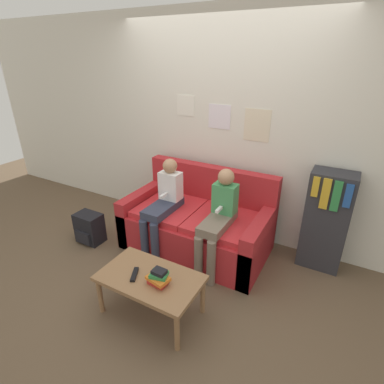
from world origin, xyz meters
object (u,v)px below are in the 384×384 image
couch (198,224)px  tv_remote (134,274)px  backpack (89,228)px  coffee_table (150,281)px  bookshelf (326,221)px  person_right (218,217)px  person_left (164,203)px

couch → tv_remote: 1.16m
tv_remote → backpack: (-1.20, 0.60, -0.22)m
coffee_table → bookshelf: 1.88m
person_right → tv_remote: size_ratio=6.32×
couch → coffee_table: (0.12, -1.10, 0.05)m
person_left → tv_remote: size_ratio=6.31×
person_right → bookshelf: bearing=30.6°
bookshelf → person_right: bearing=-149.4°
coffee_table → person_right: (0.23, 0.87, 0.26)m
coffee_table → bookshelf: (1.19, 1.44, 0.19)m
person_left → backpack: person_left is taller
couch → person_left: (-0.32, -0.22, 0.30)m
couch → backpack: size_ratio=4.39×
person_left → person_right: 0.67m
couch → person_left: bearing=-144.7°
coffee_table → tv_remote: 0.15m
person_right → bookshelf: bookshelf is taller
coffee_table → person_left: bearing=116.7°
bookshelf → couch: bearing=-165.2°
person_left → backpack: 1.04m
coffee_table → backpack: bearing=157.6°
couch → backpack: 1.33m
person_left → bookshelf: bookshelf is taller
couch → backpack: couch is taller
person_right → person_left: bearing=-179.9°
tv_remote → couch: bearing=63.3°
bookshelf → tv_remote: bearing=-131.4°
person_right → backpack: 1.65m
coffee_table → bookshelf: bookshelf is taller
tv_remote → bookshelf: size_ratio=0.16×
couch → tv_remote: bearing=-90.2°
couch → tv_remote: size_ratio=9.59×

